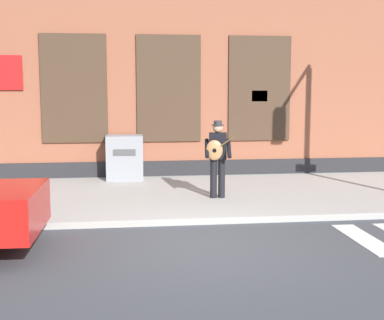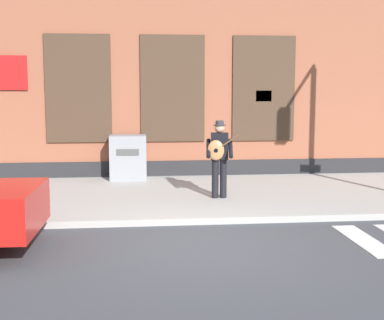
% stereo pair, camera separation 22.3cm
% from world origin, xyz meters
% --- Properties ---
extents(ground_plane, '(160.00, 160.00, 0.00)m').
position_xyz_m(ground_plane, '(0.00, 0.00, 0.00)').
color(ground_plane, '#424449').
extents(sidewalk, '(28.00, 4.98, 0.13)m').
position_xyz_m(sidewalk, '(0.00, 3.93, 0.06)').
color(sidewalk, '#ADAAA3').
rests_on(sidewalk, ground).
extents(building_backdrop, '(28.00, 4.06, 7.20)m').
position_xyz_m(building_backdrop, '(-0.00, 8.41, 3.59)').
color(building_backdrop, '#99563D').
rests_on(building_backdrop, ground).
extents(busker, '(0.72, 0.58, 1.71)m').
position_xyz_m(busker, '(0.80, 3.26, 1.10)').
color(busker, black).
rests_on(busker, sidewalk).
extents(utility_box, '(0.96, 0.71, 1.18)m').
position_xyz_m(utility_box, '(-1.22, 5.97, 0.72)').
color(utility_box, gray).
rests_on(utility_box, sidewalk).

